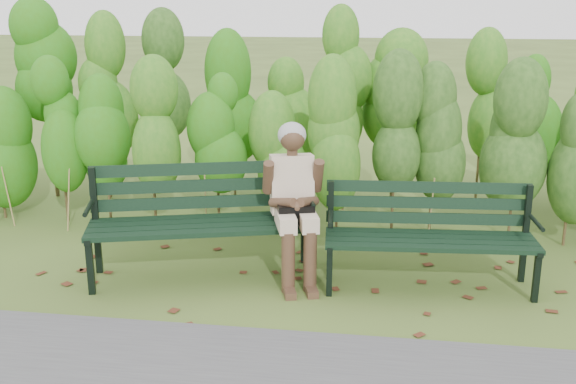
# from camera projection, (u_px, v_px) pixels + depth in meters

# --- Properties ---
(ground) EXTENTS (80.00, 80.00, 0.00)m
(ground) POSITION_uv_depth(u_px,v_px,m) (282.00, 282.00, 6.12)
(ground) COLOR #425523
(hedge_band) EXTENTS (11.04, 1.67, 2.42)m
(hedge_band) POSITION_uv_depth(u_px,v_px,m) (308.00, 112.00, 7.54)
(hedge_band) COLOR #47381E
(hedge_band) RESTS_ON ground
(leaf_litter) EXTENTS (6.02, 2.14, 0.01)m
(leaf_litter) POSITION_uv_depth(u_px,v_px,m) (253.00, 283.00, 6.09)
(leaf_litter) COLOR #582B19
(leaf_litter) RESTS_ON ground
(bench_left) EXTENTS (2.14, 1.19, 1.02)m
(bench_left) POSITION_uv_depth(u_px,v_px,m) (202.00, 212.00, 6.16)
(bench_left) COLOR black
(bench_left) RESTS_ON ground
(bench_right) EXTENTS (1.86, 0.73, 0.91)m
(bench_right) POSITION_uv_depth(u_px,v_px,m) (429.00, 228.00, 5.93)
(bench_right) COLOR black
(bench_right) RESTS_ON ground
(seated_woman) EXTENTS (0.59, 0.86, 1.42)m
(seated_woman) POSITION_uv_depth(u_px,v_px,m) (294.00, 193.00, 6.01)
(seated_woman) COLOR beige
(seated_woman) RESTS_ON ground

